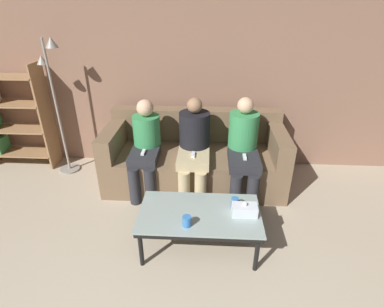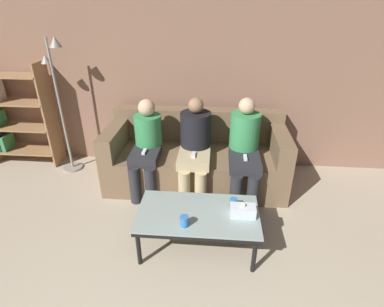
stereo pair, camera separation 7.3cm
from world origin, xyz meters
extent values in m
cube|color=#8C6651|center=(0.00, 3.58, 1.30)|extent=(12.00, 0.06, 2.60)
cube|color=brown|center=(0.00, 2.99, 0.22)|extent=(2.14, 0.91, 0.45)
cube|color=brown|center=(0.00, 3.35, 0.65)|extent=(2.14, 0.20, 0.41)
cube|color=brown|center=(-0.98, 2.99, 0.59)|extent=(0.18, 0.91, 0.29)
cube|color=brown|center=(0.98, 2.99, 0.59)|extent=(0.18, 0.91, 0.29)
cube|color=#8C9E99|center=(0.10, 1.88, 0.39)|extent=(1.09, 0.60, 0.02)
cube|color=black|center=(0.10, 1.88, 0.36)|extent=(1.06, 0.59, 0.04)
cylinder|color=black|center=(-0.39, 1.62, 0.17)|extent=(0.04, 0.04, 0.34)
cylinder|color=black|center=(0.59, 1.62, 0.17)|extent=(0.04, 0.04, 0.34)
cylinder|color=black|center=(-0.39, 2.13, 0.17)|extent=(0.04, 0.04, 0.34)
cylinder|color=black|center=(0.59, 2.13, 0.17)|extent=(0.04, 0.04, 0.34)
cylinder|color=#3372BF|center=(0.42, 1.97, 0.45)|extent=(0.07, 0.07, 0.10)
cylinder|color=#3372BF|center=(0.00, 1.69, 0.45)|extent=(0.08, 0.08, 0.09)
cube|color=silver|center=(0.49, 1.87, 0.45)|extent=(0.22, 0.12, 0.10)
sphere|color=white|center=(0.49, 1.87, 0.51)|extent=(0.04, 0.04, 0.04)
cube|color=#9E754C|center=(-1.98, 3.35, 0.70)|extent=(0.02, 0.32, 1.41)
cube|color=#9E754C|center=(-2.42, 3.35, 0.18)|extent=(0.89, 0.32, 0.02)
cube|color=#38844C|center=(-2.70, 3.35, 0.29)|extent=(0.06, 0.24, 0.21)
cube|color=#9E754C|center=(-2.42, 3.35, 0.53)|extent=(0.89, 0.32, 0.02)
cube|color=#9E754C|center=(-2.42, 3.35, 0.88)|extent=(0.89, 0.32, 0.02)
cube|color=#9E754C|center=(-2.42, 3.35, 1.23)|extent=(0.89, 0.32, 0.02)
cylinder|color=gray|center=(-1.73, 3.20, 0.01)|extent=(0.26, 0.26, 0.02)
cylinder|color=gray|center=(-1.73, 3.20, 0.86)|extent=(0.03, 0.03, 1.71)
cone|color=gray|center=(-1.63, 3.20, 1.66)|extent=(0.14, 0.14, 0.12)
cone|color=gray|center=(-1.81, 3.24, 1.46)|extent=(0.12, 0.12, 0.10)
cylinder|color=#28282D|center=(-0.65, 2.52, 0.22)|extent=(0.13, 0.13, 0.45)
cylinder|color=#28282D|center=(-0.47, 2.52, 0.22)|extent=(0.13, 0.13, 0.45)
cube|color=#28282D|center=(-0.56, 2.73, 0.50)|extent=(0.32, 0.42, 0.10)
cylinder|color=#388E51|center=(-0.56, 2.94, 0.67)|extent=(0.32, 0.32, 0.45)
sphere|color=#DBAD89|center=(-0.56, 2.94, 1.00)|extent=(0.19, 0.19, 0.19)
cube|color=white|center=(-0.56, 2.69, 0.57)|extent=(0.04, 0.12, 0.02)
cylinder|color=tan|center=(-0.09, 2.48, 0.22)|extent=(0.13, 0.13, 0.45)
cylinder|color=tan|center=(0.09, 2.48, 0.22)|extent=(0.13, 0.13, 0.45)
cube|color=tan|center=(0.00, 2.71, 0.50)|extent=(0.35, 0.46, 0.10)
cylinder|color=black|center=(0.00, 2.94, 0.70)|extent=(0.35, 0.35, 0.50)
sphere|color=#997051|center=(0.00, 2.94, 1.04)|extent=(0.17, 0.17, 0.17)
cube|color=white|center=(0.00, 2.66, 0.57)|extent=(0.04, 0.12, 0.02)
cylinder|color=#28282D|center=(0.47, 2.44, 0.22)|extent=(0.13, 0.13, 0.45)
cylinder|color=#28282D|center=(0.65, 2.44, 0.22)|extent=(0.13, 0.13, 0.45)
cube|color=#28282D|center=(0.56, 2.69, 0.50)|extent=(0.34, 0.50, 0.10)
cylinder|color=#388E51|center=(0.56, 2.94, 0.70)|extent=(0.34, 0.34, 0.51)
sphere|color=#DBAD89|center=(0.56, 2.94, 1.05)|extent=(0.18, 0.18, 0.18)
cube|color=white|center=(0.56, 2.64, 0.57)|extent=(0.04, 0.12, 0.02)
camera|label=1|loc=(0.16, -0.25, 2.09)|focal=28.00mm
camera|label=2|loc=(0.23, -0.25, 2.09)|focal=28.00mm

